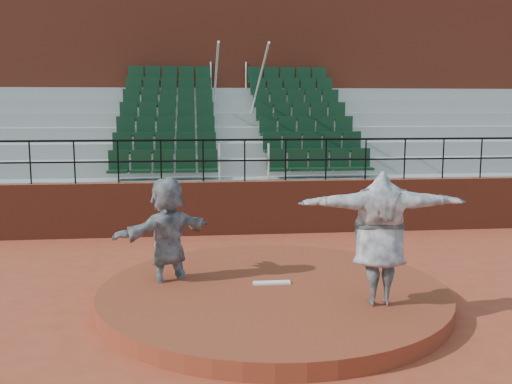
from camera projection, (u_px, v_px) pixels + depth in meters
ground at (273, 302)px, 9.09m from camera, size 90.00×90.00×0.00m
pitchers_mound at (273, 294)px, 9.07m from camera, size 5.50×5.50×0.25m
pitching_rubber at (272, 283)px, 9.20m from camera, size 0.60×0.15×0.03m
boundary_wall at (245, 207)px, 13.91m from camera, size 24.00×0.30×1.30m
wall_railing at (245, 151)px, 13.71m from camera, size 24.04×0.05×1.03m
seating_deck at (234, 162)px, 17.39m from camera, size 24.00×5.97×4.63m
press_box_facade at (226, 94)px, 20.96m from camera, size 24.00×3.00×7.10m
pitcher at (380, 238)px, 8.14m from camera, size 2.42×0.83×1.94m
fielder at (168, 236)px, 9.34m from camera, size 1.82×1.51×1.96m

